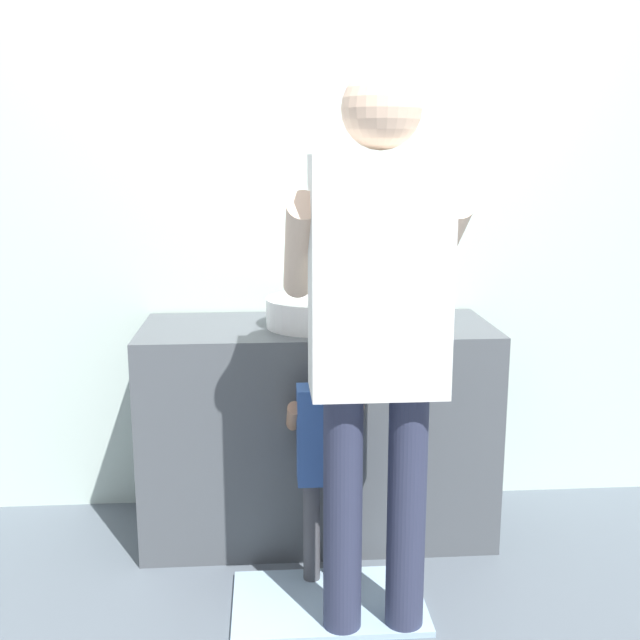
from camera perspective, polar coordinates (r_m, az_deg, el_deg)
The scene contains 9 objects.
ground_plane at distance 2.94m, azimuth 0.22°, elevation -17.97°, with size 14.00×14.00×0.00m, color slate.
back_wall at distance 3.16m, azimuth -0.63°, elevation 9.92°, with size 4.40×0.08×2.70m.
vanity_cabinet at distance 3.03m, azimuth -0.21°, elevation -8.19°, with size 1.34×0.54×0.84m, color #4C5156.
sink_basin at distance 2.88m, azimuth -0.19°, elevation 0.64°, with size 0.39×0.39×0.11m.
faucet at distance 3.10m, azimuth -0.49°, elevation 1.94°, with size 0.18×0.14×0.18m.
toothbrush_cup at distance 2.99m, azimuth 6.99°, elevation 0.94°, with size 0.07×0.07×0.21m.
bath_mat at distance 2.72m, azimuth 0.65°, elevation -20.43°, with size 0.64×0.40×0.02m, color #99B7CC.
child_toddler at distance 2.62m, azimuth 0.41°, elevation -9.57°, with size 0.26×0.26×0.84m.
adult_parent at distance 2.23m, azimuth 4.31°, elevation 0.61°, with size 0.53×0.56×1.71m.
Camera 1 is at (-0.20, -2.53, 1.47)m, focal length 42.66 mm.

